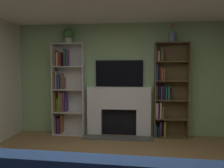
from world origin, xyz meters
name	(u,v)px	position (x,y,z in m)	size (l,w,h in m)	color
wall_back_accent	(119,79)	(0.00, 2.75, 1.29)	(4.93, 0.06, 2.57)	#94BC84
fireplace	(119,110)	(0.00, 2.61, 0.59)	(1.54, 0.52, 1.12)	white
tv	(119,73)	(0.00, 2.69, 1.42)	(1.08, 0.06, 0.61)	black
bookshelf_left	(66,89)	(-1.25, 2.61, 1.07)	(0.73, 0.31, 2.11)	silver
bookshelf_right	(167,92)	(1.07, 2.62, 1.00)	(0.73, 0.28, 2.11)	brown
potted_plant	(68,35)	(-1.16, 2.57, 2.30)	(0.25, 0.25, 0.35)	silver
vase_with_flowers	(172,36)	(1.16, 2.57, 2.23)	(0.14, 0.14, 0.40)	slate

